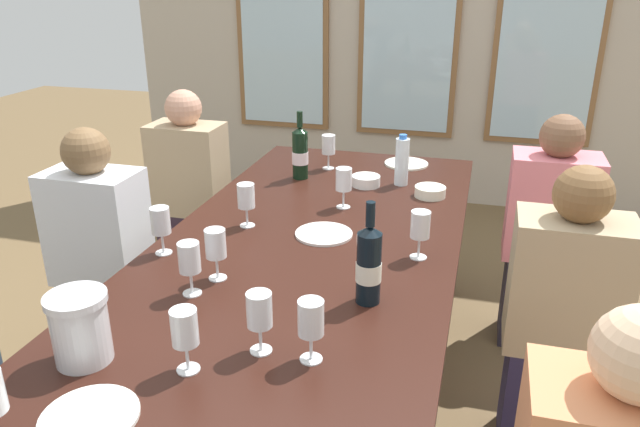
{
  "coord_description": "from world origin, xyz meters",
  "views": [
    {
      "loc": [
        0.59,
        -1.93,
        1.68
      ],
      "look_at": [
        0.0,
        0.2,
        0.79
      ],
      "focal_mm": 34.14,
      "sensor_mm": 36.0,
      "label": 1
    }
  ],
  "objects_px": {
    "wine_glass_6": "(189,259)",
    "wine_glass_10": "(420,227)",
    "white_plate_2": "(406,164)",
    "wine_glass_5": "(161,222)",
    "wine_glass_9": "(246,197)",
    "wine_glass_0": "(328,145)",
    "wine_glass_1": "(259,313)",
    "water_bottle": "(402,161)",
    "seated_person_2": "(102,263)",
    "seated_person_3": "(561,326)",
    "tasting_bowl_1": "(430,192)",
    "wine_bottle_1": "(369,264)",
    "dining_table": "(306,261)",
    "seated_person_5": "(546,240)",
    "white_plate_1": "(90,417)",
    "seated_person_4": "(191,197)",
    "tasting_bowl_0": "(366,181)",
    "metal_pitcher": "(80,327)",
    "wine_glass_7": "(344,181)",
    "wine_glass_3": "(311,319)",
    "wine_bottle_0": "(300,153)",
    "wine_glass_2": "(216,246)",
    "wine_glass_8": "(185,330)",
    "white_plate_0": "(324,234)"
  },
  "relations": [
    {
      "from": "wine_bottle_0",
      "to": "tasting_bowl_0",
      "type": "relative_size",
      "value": 2.46
    },
    {
      "from": "wine_glass_0",
      "to": "wine_glass_8",
      "type": "xyz_separation_m",
      "value": [
        0.08,
        -1.7,
        -0.0
      ]
    },
    {
      "from": "white_plate_2",
      "to": "wine_glass_10",
      "type": "height_order",
      "value": "wine_glass_10"
    },
    {
      "from": "white_plate_2",
      "to": "wine_glass_7",
      "type": "distance_m",
      "value": 0.71
    },
    {
      "from": "metal_pitcher",
      "to": "tasting_bowl_0",
      "type": "bearing_deg",
      "value": 74.17
    },
    {
      "from": "wine_glass_10",
      "to": "seated_person_4",
      "type": "bearing_deg",
      "value": 147.1
    },
    {
      "from": "wine_glass_6",
      "to": "wine_bottle_0",
      "type": "bearing_deg",
      "value": 90.34
    },
    {
      "from": "white_plate_1",
      "to": "seated_person_5",
      "type": "height_order",
      "value": "seated_person_5"
    },
    {
      "from": "white_plate_2",
      "to": "seated_person_3",
      "type": "distance_m",
      "value": 1.27
    },
    {
      "from": "wine_glass_6",
      "to": "wine_glass_10",
      "type": "distance_m",
      "value": 0.79
    },
    {
      "from": "wine_glass_5",
      "to": "seated_person_5",
      "type": "height_order",
      "value": "seated_person_5"
    },
    {
      "from": "white_plate_2",
      "to": "water_bottle",
      "type": "xyz_separation_m",
      "value": [
        0.02,
        -0.32,
        0.11
      ]
    },
    {
      "from": "white_plate_1",
      "to": "wine_glass_8",
      "type": "distance_m",
      "value": 0.28
    },
    {
      "from": "wine_glass_5",
      "to": "seated_person_2",
      "type": "relative_size",
      "value": 0.16
    },
    {
      "from": "dining_table",
      "to": "white_plate_2",
      "type": "xyz_separation_m",
      "value": [
        0.22,
        1.09,
        0.07
      ]
    },
    {
      "from": "wine_glass_6",
      "to": "wine_glass_9",
      "type": "distance_m",
      "value": 0.55
    },
    {
      "from": "wine_glass_3",
      "to": "seated_person_3",
      "type": "height_order",
      "value": "seated_person_3"
    },
    {
      "from": "wine_glass_10",
      "to": "tasting_bowl_0",
      "type": "bearing_deg",
      "value": 115.17
    },
    {
      "from": "wine_bottle_1",
      "to": "wine_glass_3",
      "type": "height_order",
      "value": "wine_bottle_1"
    },
    {
      "from": "wine_glass_3",
      "to": "seated_person_4",
      "type": "distance_m",
      "value": 1.93
    },
    {
      "from": "tasting_bowl_1",
      "to": "wine_glass_5",
      "type": "bearing_deg",
      "value": -135.6
    },
    {
      "from": "white_plate_0",
      "to": "dining_table",
      "type": "bearing_deg",
      "value": -109.76
    },
    {
      "from": "tasting_bowl_1",
      "to": "wine_glass_10",
      "type": "distance_m",
      "value": 0.64
    },
    {
      "from": "wine_glass_1",
      "to": "wine_glass_10",
      "type": "relative_size",
      "value": 1.0
    },
    {
      "from": "metal_pitcher",
      "to": "wine_bottle_1",
      "type": "xyz_separation_m",
      "value": [
        0.65,
        0.49,
        0.03
      ]
    },
    {
      "from": "water_bottle",
      "to": "seated_person_2",
      "type": "xyz_separation_m",
      "value": [
        -1.15,
        -0.73,
        -0.33
      ]
    },
    {
      "from": "wine_glass_2",
      "to": "seated_person_2",
      "type": "height_order",
      "value": "seated_person_2"
    },
    {
      "from": "water_bottle",
      "to": "wine_glass_1",
      "type": "distance_m",
      "value": 1.44
    },
    {
      "from": "wine_glass_1",
      "to": "wine_glass_7",
      "type": "xyz_separation_m",
      "value": [
        -0.03,
        1.07,
        0.0
      ]
    },
    {
      "from": "wine_bottle_0",
      "to": "wine_glass_5",
      "type": "relative_size",
      "value": 1.87
    },
    {
      "from": "tasting_bowl_0",
      "to": "seated_person_4",
      "type": "bearing_deg",
      "value": 171.01
    },
    {
      "from": "metal_pitcher",
      "to": "wine_glass_9",
      "type": "height_order",
      "value": "metal_pitcher"
    },
    {
      "from": "seated_person_3",
      "to": "tasting_bowl_1",
      "type": "bearing_deg",
      "value": 131.3
    },
    {
      "from": "tasting_bowl_1",
      "to": "wine_glass_10",
      "type": "bearing_deg",
      "value": -87.74
    },
    {
      "from": "wine_glass_10",
      "to": "seated_person_2",
      "type": "distance_m",
      "value": 1.36
    },
    {
      "from": "wine_glass_6",
      "to": "wine_glass_0",
      "type": "bearing_deg",
      "value": 86.33
    },
    {
      "from": "water_bottle",
      "to": "seated_person_2",
      "type": "distance_m",
      "value": 1.4
    },
    {
      "from": "white_plate_1",
      "to": "wine_bottle_0",
      "type": "distance_m",
      "value": 1.75
    },
    {
      "from": "tasting_bowl_1",
      "to": "seated_person_3",
      "type": "height_order",
      "value": "seated_person_3"
    },
    {
      "from": "wine_bottle_1",
      "to": "water_bottle",
      "type": "height_order",
      "value": "wine_bottle_1"
    },
    {
      "from": "white_plate_1",
      "to": "tasting_bowl_0",
      "type": "xyz_separation_m",
      "value": [
        0.29,
        1.72,
        0.02
      ]
    },
    {
      "from": "seated_person_2",
      "to": "wine_glass_9",
      "type": "bearing_deg",
      "value": 6.34
    },
    {
      "from": "wine_glass_0",
      "to": "seated_person_2",
      "type": "bearing_deg",
      "value": -131.17
    },
    {
      "from": "dining_table",
      "to": "metal_pitcher",
      "type": "distance_m",
      "value": 0.91
    },
    {
      "from": "white_plate_2",
      "to": "wine_glass_5",
      "type": "distance_m",
      "value": 1.46
    },
    {
      "from": "dining_table",
      "to": "seated_person_5",
      "type": "bearing_deg",
      "value": 40.73
    },
    {
      "from": "wine_glass_5",
      "to": "seated_person_4",
      "type": "relative_size",
      "value": 0.16
    },
    {
      "from": "seated_person_4",
      "to": "tasting_bowl_0",
      "type": "bearing_deg",
      "value": -8.99
    },
    {
      "from": "wine_glass_0",
      "to": "wine_glass_1",
      "type": "relative_size",
      "value": 1.0
    },
    {
      "from": "tasting_bowl_1",
      "to": "wine_glass_5",
      "type": "xyz_separation_m",
      "value": [
        -0.85,
        -0.84,
        0.1
      ]
    }
  ]
}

